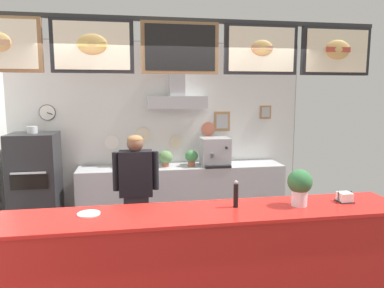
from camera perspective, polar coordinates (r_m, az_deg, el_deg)
back_wall_assembly at (r=5.94m, az=-5.08°, el=2.88°), size 4.84×2.82×2.91m
service_counter at (r=3.43m, az=-0.93°, el=-18.96°), size 4.08×0.65×1.04m
back_prep_counter at (r=5.94m, az=-1.53°, el=-7.86°), size 3.29×0.58×0.91m
pizza_oven at (r=5.74m, az=-23.45°, el=-5.92°), size 0.65×0.67×1.61m
shop_worker at (r=4.54m, az=-8.79°, el=-7.68°), size 0.56×0.24×1.58m
espresso_machine at (r=5.86m, az=3.66°, el=-1.24°), size 0.45×0.46×0.45m
potted_basil at (r=5.79m, az=-10.72°, el=-2.36°), size 0.17×0.17×0.23m
potted_rosemary at (r=5.79m, az=-0.08°, el=-2.06°), size 0.21×0.21×0.26m
potted_thyme at (r=5.77m, az=-4.21°, el=-2.16°), size 0.23×0.23×0.26m
pepper_grinder at (r=3.35m, az=6.94°, el=-7.84°), size 0.04×0.04×0.25m
napkin_holder at (r=3.81m, az=22.96°, el=-7.79°), size 0.15×0.14×0.10m
basil_vase at (r=3.50m, az=16.64°, el=-6.39°), size 0.23×0.23×0.34m
condiment_plate at (r=3.30m, az=-16.00°, el=-10.54°), size 0.20×0.20×0.01m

